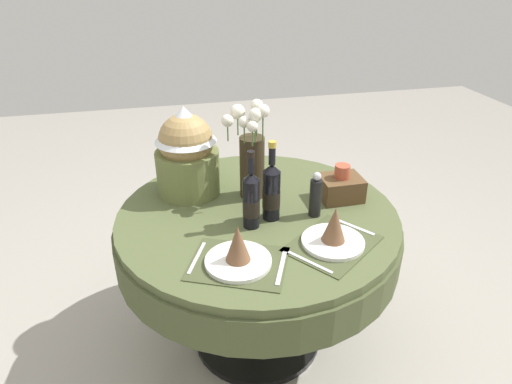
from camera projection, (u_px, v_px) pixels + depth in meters
name	position (u px, v px, depth m)	size (l,w,h in m)	color
ground	(257.00, 335.00, 2.26)	(8.00, 8.00, 0.00)	#9E998E
dining_table	(258.00, 237.00, 1.97)	(1.23, 1.23, 0.74)	#4C5633
place_setting_left	(238.00, 253.00, 1.57)	(0.42, 0.38, 0.16)	#41492B
place_setting_right	(334.00, 234.00, 1.67)	(0.43, 0.41, 0.16)	#41492B
flower_vase	(251.00, 155.00, 1.94)	(0.19, 0.19, 0.45)	#332819
wine_bottle_left	(251.00, 200.00, 1.75)	(0.07, 0.07, 0.33)	black
wine_bottle_centre	(271.00, 191.00, 1.81)	(0.07, 0.07, 0.34)	black
pepper_mill	(316.00, 196.00, 1.84)	(0.05, 0.05, 0.20)	black
gift_tub_back_left	(186.00, 149.00, 1.97)	(0.29, 0.29, 0.41)	olive
woven_basket_side_right	(341.00, 186.00, 1.99)	(0.18, 0.15, 0.16)	brown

